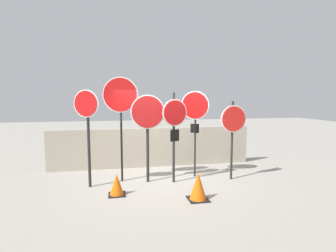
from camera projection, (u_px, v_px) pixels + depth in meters
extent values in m
plane|color=gray|center=(161.00, 180.00, 7.35)|extent=(40.00, 40.00, 0.00)
cube|color=#A89E89|center=(153.00, 147.00, 8.73)|extent=(6.71, 0.12, 1.30)
cylinder|color=black|center=(89.00, 139.00, 6.66)|extent=(0.07, 0.07, 2.50)
cylinder|color=white|center=(86.00, 104.00, 6.51)|extent=(0.63, 0.34, 0.70)
cylinder|color=red|center=(86.00, 104.00, 6.49)|extent=(0.57, 0.31, 0.64)
cylinder|color=black|center=(121.00, 134.00, 7.15)|extent=(0.06, 0.06, 2.60)
cylinder|color=white|center=(120.00, 95.00, 6.98)|extent=(0.94, 0.23, 0.95)
cylinder|color=red|center=(120.00, 95.00, 6.97)|extent=(0.88, 0.21, 0.89)
cylinder|color=black|center=(148.00, 140.00, 7.09)|extent=(0.08, 0.08, 2.34)
cylinder|color=white|center=(148.00, 112.00, 6.95)|extent=(0.91, 0.04, 0.91)
cylinder|color=red|center=(148.00, 112.00, 6.93)|extent=(0.85, 0.04, 0.85)
cylinder|color=black|center=(174.00, 138.00, 7.04)|extent=(0.07, 0.07, 2.43)
cylinder|color=white|center=(175.00, 113.00, 6.92)|extent=(0.70, 0.21, 0.72)
cylinder|color=red|center=(175.00, 113.00, 6.90)|extent=(0.64, 0.19, 0.66)
cube|color=black|center=(175.00, 135.00, 6.98)|extent=(0.25, 0.09, 0.31)
cylinder|color=black|center=(195.00, 138.00, 7.59)|extent=(0.06, 0.06, 2.29)
cylinder|color=white|center=(195.00, 105.00, 7.45)|extent=(0.71, 0.45, 0.81)
cylinder|color=#AD0F0F|center=(195.00, 105.00, 7.43)|extent=(0.65, 0.42, 0.75)
cube|color=black|center=(195.00, 128.00, 7.52)|extent=(0.22, 0.15, 0.26)
cylinder|color=black|center=(232.00, 141.00, 7.32)|extent=(0.06, 0.06, 2.20)
cylinder|color=white|center=(233.00, 119.00, 7.20)|extent=(0.75, 0.06, 0.75)
cylinder|color=red|center=(234.00, 119.00, 7.19)|extent=(0.69, 0.06, 0.69)
cube|color=black|center=(117.00, 195.00, 6.21)|extent=(0.40, 0.40, 0.02)
cone|color=#E05B0C|center=(117.00, 184.00, 6.18)|extent=(0.33, 0.33, 0.49)
cube|color=black|center=(198.00, 199.00, 5.93)|extent=(0.46, 0.46, 0.02)
cone|color=#E05B0C|center=(198.00, 186.00, 5.89)|extent=(0.38, 0.38, 0.61)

